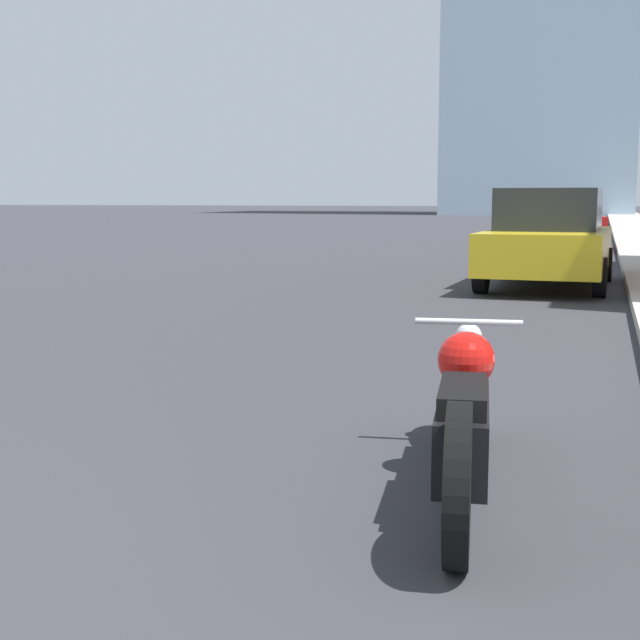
{
  "coord_description": "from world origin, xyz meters",
  "views": [
    {
      "loc": [
        3.86,
        -1.21,
        1.47
      ],
      "look_at": [
        1.78,
        5.37,
        0.53
      ],
      "focal_mm": 50.0,
      "sensor_mm": 36.0,
      "label": 1
    }
  ],
  "objects": [
    {
      "name": "parked_car_red",
      "position": [
        3.01,
        26.27,
        0.83
      ],
      "size": [
        2.07,
        4.19,
        1.64
      ],
      "rotation": [
        0.0,
        0.0,
        0.07
      ],
      "color": "red",
      "rests_on": "ground_plane"
    },
    {
      "name": "motorcycle",
      "position": [
        3.24,
        3.18,
        0.39
      ],
      "size": [
        0.62,
        2.51,
        0.78
      ],
      "rotation": [
        0.0,
        0.0,
        0.12
      ],
      "color": "black",
      "rests_on": "ground_plane"
    },
    {
      "name": "parked_car_yellow",
      "position": [
        3.01,
        14.21,
        0.81
      ],
      "size": [
        2.1,
        4.6,
        1.64
      ],
      "rotation": [
        0.0,
        0.0,
        -0.03
      ],
      "color": "gold",
      "rests_on": "ground_plane"
    }
  ]
}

